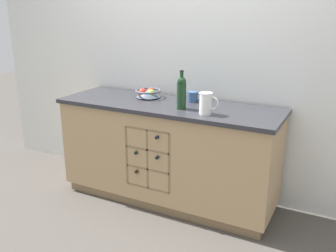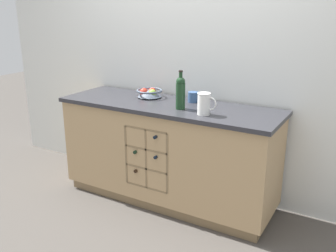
# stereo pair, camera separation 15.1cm
# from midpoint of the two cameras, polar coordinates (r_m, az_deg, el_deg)

# --- Properties ---
(ground_plane) EXTENTS (14.00, 14.00, 0.00)m
(ground_plane) POSITION_cam_midpoint_polar(r_m,az_deg,el_deg) (3.51, 1.26, -11.01)
(ground_plane) COLOR #4C4742
(back_wall) EXTENTS (4.40, 0.06, 2.55)m
(back_wall) POSITION_cam_midpoint_polar(r_m,az_deg,el_deg) (3.43, 4.38, 10.74)
(back_wall) COLOR silver
(back_wall) RESTS_ON ground_plane
(kitchen_island) EXTENTS (1.94, 0.63, 0.90)m
(kitchen_island) POSITION_cam_midpoint_polar(r_m,az_deg,el_deg) (3.32, 1.28, -4.06)
(kitchen_island) COLOR olive
(kitchen_island) RESTS_ON ground_plane
(fruit_bowl) EXTENTS (0.24, 0.24, 0.08)m
(fruit_bowl) POSITION_cam_midpoint_polar(r_m,az_deg,el_deg) (3.40, -1.57, 5.12)
(fruit_bowl) COLOR #4C5666
(fruit_bowl) RESTS_ON kitchen_island
(white_pitcher) EXTENTS (0.16, 0.10, 0.17)m
(white_pitcher) POSITION_cam_midpoint_polar(r_m,az_deg,el_deg) (2.85, 7.07, 3.44)
(white_pitcher) COLOR white
(white_pitcher) RESTS_ON kitchen_island
(ceramic_mug) EXTENTS (0.13, 0.09, 0.09)m
(ceramic_mug) POSITION_cam_midpoint_polar(r_m,az_deg,el_deg) (3.24, 5.23, 4.41)
(ceramic_mug) COLOR #385684
(ceramic_mug) RESTS_ON kitchen_island
(standing_wine_bottle) EXTENTS (0.08, 0.08, 0.31)m
(standing_wine_bottle) POSITION_cam_midpoint_polar(r_m,az_deg,el_deg) (2.99, 3.38, 5.20)
(standing_wine_bottle) COLOR #19381E
(standing_wine_bottle) RESTS_ON kitchen_island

